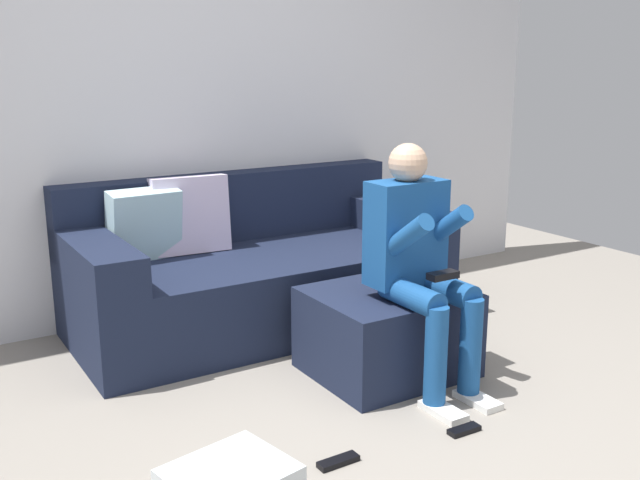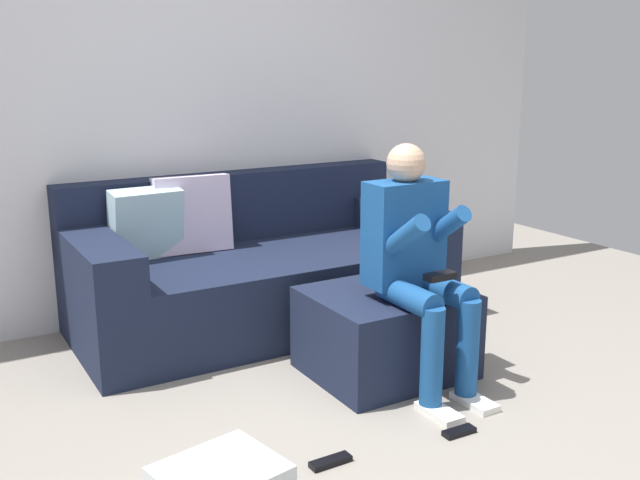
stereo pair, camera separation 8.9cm
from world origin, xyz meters
The scene contains 8 objects.
ground_plane centered at (0.00, 0.00, 0.00)m, with size 6.78×6.78×0.00m, color gray.
wall_back centered at (0.00, 2.05, 1.37)m, with size 5.22×0.10×2.74m, color silver.
couch_sectional centered at (0.21, 1.59, 0.31)m, with size 2.07×0.93×0.85m.
ottoman centered at (0.44, 0.66, 0.20)m, with size 0.71×0.60×0.40m, color #192138.
person_seated centered at (0.47, 0.49, 0.61)m, with size 0.36×0.61×1.11m.
storage_bin centered at (-0.64, 0.12, 0.05)m, with size 0.41×0.35×0.10m, color silver.
remote_near_ottoman centered at (0.34, 0.01, 0.01)m, with size 0.14×0.05×0.02m, color black.
remote_by_storage_bin centered at (-0.22, 0.08, 0.01)m, with size 0.16×0.05×0.02m, color black.
Camera 2 is at (-1.48, -2.00, 1.46)m, focal length 40.89 mm.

